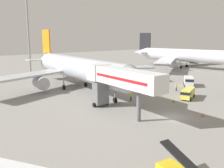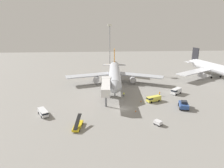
{
  "view_description": "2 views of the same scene",
  "coord_description": "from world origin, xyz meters",
  "views": [
    {
      "loc": [
        -31.53,
        -22.99,
        12.69
      ],
      "look_at": [
        1.58,
        17.28,
        2.61
      ],
      "focal_mm": 39.74,
      "sensor_mm": 36.0,
      "label": 1
    },
    {
      "loc": [
        -8.07,
        -60.38,
        27.1
      ],
      "look_at": [
        -2.34,
        18.53,
        3.21
      ],
      "focal_mm": 31.15,
      "sensor_mm": 36.0,
      "label": 2
    }
  ],
  "objects": [
    {
      "name": "pushback_tug",
      "position": [
        20.69,
        -1.22,
        1.29
      ],
      "size": [
        4.13,
        5.75,
        2.74
      ],
      "color": "#2D4C8E",
      "rests_on": "ground"
    },
    {
      "name": "safety_cone_bravo",
      "position": [
        7.49,
        5.53,
        0.32
      ],
      "size": [
        0.42,
        0.42,
        0.65
      ],
      "color": "black",
      "rests_on": "ground"
    },
    {
      "name": "apron_light_mast",
      "position": [
        -0.94,
        56.32,
        19.05
      ],
      "size": [
        2.4,
        2.4,
        27.79
      ],
      "color": "#93969B",
      "rests_on": "ground"
    },
    {
      "name": "airplane_at_gate",
      "position": [
        -0.37,
        28.73,
        5.13
      ],
      "size": [
        47.0,
        49.58,
        14.6
      ],
      "color": "#B7BCC6",
      "rests_on": "ground"
    },
    {
      "name": "service_van_rear_left",
      "position": [
        12.08,
        5.48,
        1.18
      ],
      "size": [
        5.88,
        3.82,
        2.04
      ],
      "color": "#E5DB4C",
      "rests_on": "ground"
    },
    {
      "name": "service_van_mid_left",
      "position": [
        -25.55,
        -3.36,
        1.07
      ],
      "size": [
        4.49,
        5.82,
        1.83
      ],
      "color": "silver",
      "rests_on": "ground"
    },
    {
      "name": "ground_crew_worker_midground",
      "position": [
        1.9,
        11.72,
        0.96
      ],
      "size": [
        0.47,
        0.47,
        1.81
      ],
      "color": "#1E2333",
      "rests_on": "ground"
    },
    {
      "name": "safety_cone_charlie",
      "position": [
        -3.68,
        17.16,
        0.36
      ],
      "size": [
        0.48,
        0.48,
        0.72
      ],
      "color": "black",
      "rests_on": "ground"
    },
    {
      "name": "ground_plane",
      "position": [
        0.0,
        0.0,
        0.0
      ],
      "size": [
        300.0,
        300.0,
        0.0
      ],
      "primitive_type": "plane",
      "color": "gray"
    },
    {
      "name": "baggage_cart_far_left",
      "position": [
        8.54,
        -11.97,
        0.75
      ],
      "size": [
        2.36,
        2.53,
        1.33
      ],
      "color": "#38383D",
      "rests_on": "ground"
    },
    {
      "name": "airplane_background",
      "position": [
        54.98,
        35.3,
        5.03
      ],
      "size": [
        49.48,
        50.95,
        14.15
      ],
      "color": "silver",
      "rests_on": "ground"
    },
    {
      "name": "service_van_far_center",
      "position": [
        23.65,
        12.92,
        1.36
      ],
      "size": [
        5.26,
        4.74,
        2.39
      ],
      "color": "white",
      "rests_on": "ground"
    },
    {
      "name": "belt_loader_truck",
      "position": [
        -14.02,
        -11.89,
        0.75
      ],
      "size": [
        2.73,
        6.09,
        2.93
      ],
      "color": "yellow",
      "rests_on": "ground"
    },
    {
      "name": "ground_crew_worker_foreground",
      "position": [
        16.26,
        11.34,
        0.96
      ],
      "size": [
        0.48,
        0.48,
        1.82
      ],
      "color": "#1E2333",
      "rests_on": "ground"
    },
    {
      "name": "jet_bridge",
      "position": [
        -5.34,
        7.32,
        5.77
      ],
      "size": [
        4.19,
        16.98,
        7.69
      ],
      "color": "silver",
      "rests_on": "ground"
    },
    {
      "name": "safety_cone_alpha",
      "position": [
        3.93,
        -2.84,
        0.3
      ],
      "size": [
        0.4,
        0.4,
        0.61
      ],
      "color": "black",
      "rests_on": "ground"
    }
  ]
}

